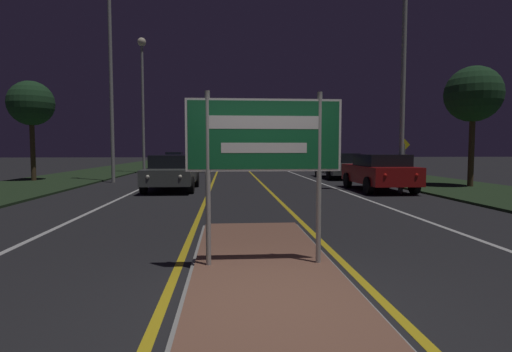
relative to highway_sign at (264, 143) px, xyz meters
The scene contains 23 objects.
ground_plane 2.31m from the highway_sign, 90.00° to the right, with size 160.00×160.00×0.00m, color #232326.
median_island 1.75m from the highway_sign, 90.00° to the left, with size 2.06×6.27×0.10m.
verge_left 20.90m from the highway_sign, 117.14° to the left, with size 5.00×100.00×0.08m.
verge_right 20.90m from the highway_sign, 62.86° to the left, with size 5.00×100.00×0.08m.
centre_line_yellow_left 23.64m from the highway_sign, 92.97° to the left, with size 0.12×70.00×0.01m.
centre_line_yellow_right 23.64m from the highway_sign, 87.03° to the left, with size 0.12×70.00×0.01m.
lane_line_white_left 23.97m from the highway_sign, 100.12° to the left, with size 0.12×70.00×0.01m.
lane_line_white_right 23.97m from the highway_sign, 79.88° to the left, with size 0.12×70.00×0.01m.
edge_line_white_left 24.68m from the highway_sign, 107.01° to the left, with size 0.10×70.00×0.01m.
edge_line_white_right 24.68m from the highway_sign, 72.99° to the left, with size 0.10×70.00×0.01m.
highway_sign is the anchor object (origin of this frame).
streetlight_left_near 17.29m from the highway_sign, 112.32° to the left, with size 0.49×0.49×11.38m.
streetlight_left_far 24.15m from the highway_sign, 105.32° to the left, with size 0.59×0.59×9.32m.
streetlight_right_near 12.20m from the highway_sign, 56.68° to the left, with size 0.53×0.53×10.11m.
car_receding_0 11.86m from the highway_sign, 61.15° to the left, with size 2.00×4.25×1.49m.
car_receding_1 18.44m from the highway_sign, 70.90° to the left, with size 2.01×4.69×1.47m.
car_receding_2 30.83m from the highway_sign, 85.44° to the left, with size 1.84×4.22×1.46m.
car_approaching_0 11.68m from the highway_sign, 103.78° to the left, with size 2.01×4.34×1.46m.
car_approaching_1 26.49m from the highway_sign, 95.84° to the left, with size 1.94×4.51×1.39m.
car_approaching_2 37.76m from the highway_sign, 99.20° to the left, with size 1.96×4.13×1.39m.
warning_sign 17.65m from the highway_sign, 59.47° to the left, with size 0.60×0.06×2.16m.
roadside_palm_left 19.18m from the highway_sign, 123.36° to the left, with size 2.26×2.26×5.10m.
roadside_palm_right 15.21m from the highway_sign, 47.79° to the left, with size 2.38×2.38×5.18m.
Camera 1 is at (-0.52, -4.01, 1.71)m, focal length 28.00 mm.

